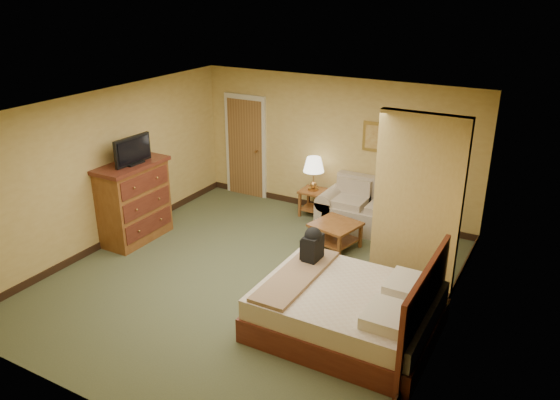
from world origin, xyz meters
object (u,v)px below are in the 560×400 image
Objects in this scene: loveseat at (369,214)px; coffee_table at (335,230)px; bed at (351,311)px; dresser at (134,201)px.

loveseat is 2.11× the size of coffee_table.
loveseat is at bearing 106.60° from bed.
dresser is 0.63× the size of bed.
bed is (1.13, -2.09, 0.00)m from coffee_table.
loveseat is 0.81× the size of bed.
dresser is (-3.16, -1.34, 0.37)m from coffee_table.
loveseat is 4.12m from dresser.
dresser is at bearing 170.17° from bed.
coffee_table is 0.61× the size of dresser.
dresser is (-3.37, -2.34, 0.41)m from loveseat.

